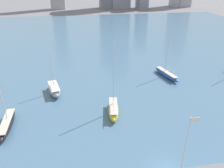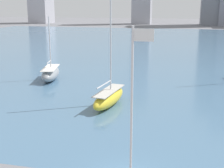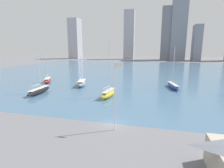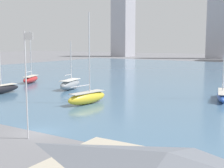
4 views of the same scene
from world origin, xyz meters
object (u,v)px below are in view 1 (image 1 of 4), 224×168
sailboat_gray (54,89)px  sailboat_blue (166,74)px  flag_pole (185,150)px  sailboat_black (7,124)px  sailboat_yellow (113,109)px

sailboat_gray → sailboat_blue: 30.36m
flag_pole → sailboat_gray: (-18.29, 28.68, -4.85)m
sailboat_gray → sailboat_black: bearing=-135.6°
flag_pole → sailboat_yellow: (-5.88, 17.97, -4.85)m
sailboat_yellow → sailboat_black: sailboat_yellow is taller
sailboat_gray → sailboat_black: sailboat_black is taller
sailboat_yellow → flag_pole: bearing=-63.6°
flag_pole → sailboat_black: (-26.01, 16.56, -5.03)m
flag_pole → sailboat_gray: size_ratio=1.08×
sailboat_yellow → sailboat_blue: sailboat_yellow is taller
flag_pole → sailboat_yellow: size_ratio=0.75×
sailboat_gray → flag_pole: bearing=-70.6°
sailboat_gray → sailboat_blue: sailboat_blue is taller
flag_pole → sailboat_blue: size_ratio=0.83×
flag_pole → sailboat_blue: (11.73, 33.19, -5.06)m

